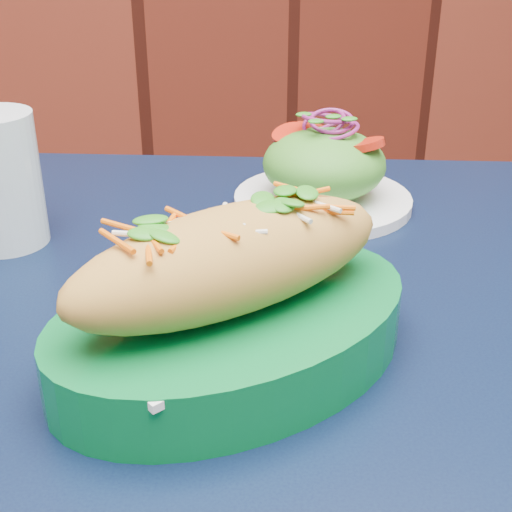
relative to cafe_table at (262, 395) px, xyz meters
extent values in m
cube|color=black|center=(0.00, 0.00, 0.07)|extent=(1.00, 1.00, 0.03)
cylinder|color=black|center=(-0.22, 0.41, -0.30)|extent=(0.04, 0.04, 0.72)
cylinder|color=black|center=(0.41, 0.22, -0.30)|extent=(0.04, 0.04, 0.72)
cube|color=white|center=(-0.04, -0.06, 0.13)|extent=(0.24, 0.20, 0.01)
ellipsoid|color=gold|center=(-0.04, -0.06, 0.17)|extent=(0.27, 0.17, 0.07)
cylinder|color=white|center=(0.12, 0.21, 0.09)|extent=(0.20, 0.20, 0.01)
ellipsoid|color=#4C992D|center=(0.12, 0.21, 0.14)|extent=(0.14, 0.14, 0.07)
cylinder|color=red|center=(0.16, 0.18, 0.17)|extent=(0.04, 0.04, 0.01)
cylinder|color=red|center=(0.09, 0.23, 0.17)|extent=(0.04, 0.04, 0.01)
cylinder|color=red|center=(0.12, 0.25, 0.17)|extent=(0.04, 0.04, 0.01)
torus|color=#8A1E6B|center=(0.12, 0.21, 0.18)|extent=(0.05, 0.05, 0.00)
torus|color=#8A1E6B|center=(0.12, 0.21, 0.18)|extent=(0.05, 0.05, 0.00)
torus|color=#8A1E6B|center=(0.12, 0.21, 0.19)|extent=(0.05, 0.05, 0.00)
torus|color=#8A1E6B|center=(0.12, 0.21, 0.19)|extent=(0.05, 0.05, 0.00)
camera|label=1|loc=(-0.13, -0.50, 0.40)|focal=50.00mm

